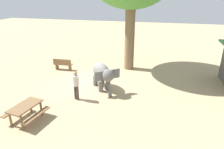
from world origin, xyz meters
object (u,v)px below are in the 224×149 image
(wooden_bench, at_px, (63,64))
(picnic_table_near, at_px, (26,109))
(person_handler, at_px, (76,83))
(elephant, at_px, (103,74))

(wooden_bench, height_order, picnic_table_near, wooden_bench)
(person_handler, relative_size, wooden_bench, 1.15)
(wooden_bench, bearing_deg, picnic_table_near, -78.91)
(wooden_bench, bearing_deg, elephant, -33.43)
(person_handler, bearing_deg, wooden_bench, 62.08)
(elephant, bearing_deg, wooden_bench, -160.61)
(elephant, distance_m, picnic_table_near, 4.66)
(wooden_bench, xyz_separation_m, picnic_table_near, (6.36, 1.39, 0.12))
(person_handler, xyz_separation_m, wooden_bench, (-3.97, -2.79, -0.48))
(elephant, distance_m, person_handler, 1.87)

